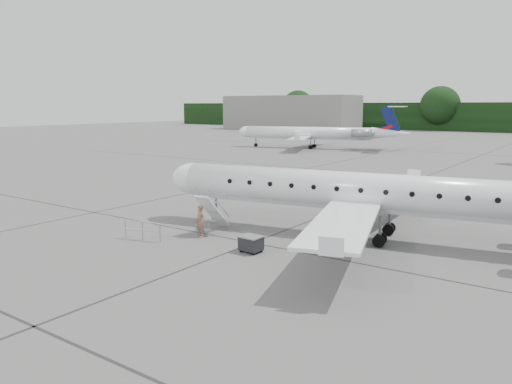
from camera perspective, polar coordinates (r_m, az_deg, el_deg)
The scene contains 8 objects.
ground at distance 21.48m, azimuth 11.19°, elevation -9.82°, with size 320.00×320.00×0.00m, color #5D5D5B.
terminal_building at distance 150.43m, azimuth 3.93°, elevation 9.02°, with size 40.00×14.00×10.00m, color slate.
main_regional_jet at distance 27.41m, azimuth 12.72°, elevation 2.12°, with size 27.98×20.15×7.18m, color white, non-canonical shape.
airstair at distance 28.70m, azimuth -4.94°, elevation -2.32°, with size 0.85×2.50×2.25m, color white, non-canonical shape.
passenger at distance 27.58m, azimuth -6.39°, elevation -3.34°, with size 0.65×0.43×1.79m, color brown.
safety_railing at distance 27.59m, azimuth -12.84°, elevation -4.36°, with size 2.20×0.08×1.00m, color #94969C, non-canonical shape.
baggage_cart at distance 24.73m, azimuth -0.57°, elevation -5.91°, with size 1.02×0.83×0.89m, color black, non-canonical shape.
bg_regional_left at distance 85.07m, azimuth 5.86°, elevation 7.41°, with size 27.41×19.74×7.19m, color white, non-canonical shape.
Camera 1 is at (8.05, -18.58, 7.17)m, focal length 35.00 mm.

